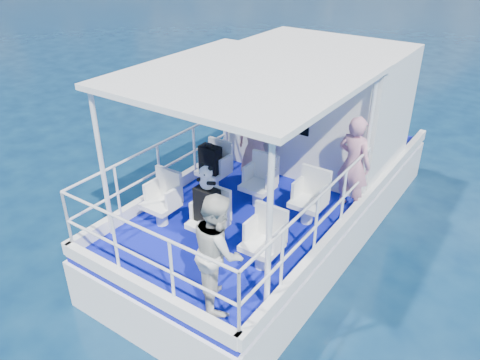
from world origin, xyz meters
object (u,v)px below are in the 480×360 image
at_px(passenger_port_fwd, 256,137).
at_px(passenger_stbd_aft, 218,251).
at_px(backpack_center, 207,205).
at_px(panda, 207,177).

distance_m(passenger_port_fwd, passenger_stbd_aft, 3.31).
distance_m(passenger_port_fwd, backpack_center, 2.25).
xyz_separation_m(passenger_port_fwd, panda, (0.60, -2.15, 0.35)).
relative_size(passenger_port_fwd, backpack_center, 2.80).
bearing_deg(passenger_stbd_aft, passenger_port_fwd, -17.86).
relative_size(passenger_stbd_aft, panda, 4.12).
distance_m(backpack_center, panda, 0.44).
distance_m(passenger_port_fwd, panda, 2.26).
relative_size(backpack_center, panda, 1.44).
bearing_deg(passenger_stbd_aft, panda, 1.00).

